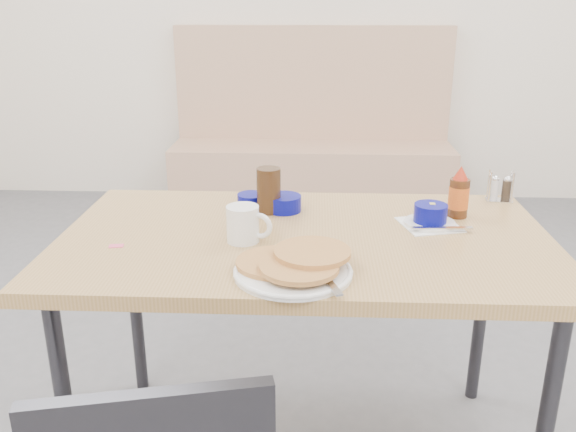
{
  "coord_description": "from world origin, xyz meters",
  "views": [
    {
      "loc": [
        0.03,
        -1.37,
        1.4
      ],
      "look_at": [
        -0.05,
        0.24,
        0.82
      ],
      "focal_mm": 38.0,
      "sensor_mm": 36.0,
      "label": 1
    }
  ],
  "objects_px": {
    "dining_table": "(305,255)",
    "grits_setting": "(430,216)",
    "amber_tumbler": "(269,190)",
    "booth_bench": "(312,156)",
    "condiment_caddy": "(500,190)",
    "syrup_bottle": "(459,195)",
    "creamer_bowl": "(251,200)",
    "butter_bowl": "(284,203)",
    "pancake_plate": "(294,266)",
    "coffee_mug": "(244,224)"
  },
  "relations": [
    {
      "from": "grits_setting",
      "to": "butter_bowl",
      "type": "xyz_separation_m",
      "value": [
        -0.44,
        0.11,
        -0.0
      ]
    },
    {
      "from": "creamer_bowl",
      "to": "amber_tumbler",
      "type": "distance_m",
      "value": 0.1
    },
    {
      "from": "pancake_plate",
      "to": "grits_setting",
      "type": "distance_m",
      "value": 0.53
    },
    {
      "from": "butter_bowl",
      "to": "syrup_bottle",
      "type": "bearing_deg",
      "value": -3.11
    },
    {
      "from": "creamer_bowl",
      "to": "coffee_mug",
      "type": "bearing_deg",
      "value": -87.5
    },
    {
      "from": "dining_table",
      "to": "condiment_caddy",
      "type": "distance_m",
      "value": 0.73
    },
    {
      "from": "pancake_plate",
      "to": "grits_setting",
      "type": "relative_size",
      "value": 1.37
    },
    {
      "from": "dining_table",
      "to": "pancake_plate",
      "type": "distance_m",
      "value": 0.28
    },
    {
      "from": "amber_tumbler",
      "to": "condiment_caddy",
      "type": "distance_m",
      "value": 0.77
    },
    {
      "from": "grits_setting",
      "to": "condiment_caddy",
      "type": "bearing_deg",
      "value": 42.31
    },
    {
      "from": "grits_setting",
      "to": "creamer_bowl",
      "type": "distance_m",
      "value": 0.57
    },
    {
      "from": "condiment_caddy",
      "to": "syrup_bottle",
      "type": "height_order",
      "value": "syrup_bottle"
    },
    {
      "from": "creamer_bowl",
      "to": "condiment_caddy",
      "type": "relative_size",
      "value": 0.88
    },
    {
      "from": "dining_table",
      "to": "coffee_mug",
      "type": "xyz_separation_m",
      "value": [
        -0.17,
        -0.06,
        0.11
      ]
    },
    {
      "from": "grits_setting",
      "to": "amber_tumbler",
      "type": "xyz_separation_m",
      "value": [
        -0.49,
        0.1,
        0.04
      ]
    },
    {
      "from": "coffee_mug",
      "to": "syrup_bottle",
      "type": "bearing_deg",
      "value": 20.24
    },
    {
      "from": "booth_bench",
      "to": "condiment_caddy",
      "type": "xyz_separation_m",
      "value": [
        0.64,
        -2.19,
        0.45
      ]
    },
    {
      "from": "syrup_bottle",
      "to": "pancake_plate",
      "type": "bearing_deg",
      "value": -138.06
    },
    {
      "from": "butter_bowl",
      "to": "pancake_plate",
      "type": "bearing_deg",
      "value": -83.85
    },
    {
      "from": "booth_bench",
      "to": "creamer_bowl",
      "type": "relative_size",
      "value": 21.22
    },
    {
      "from": "dining_table",
      "to": "creamer_bowl",
      "type": "relative_size",
      "value": 15.64
    },
    {
      "from": "dining_table",
      "to": "grits_setting",
      "type": "relative_size",
      "value": 6.61
    },
    {
      "from": "butter_bowl",
      "to": "syrup_bottle",
      "type": "distance_m",
      "value": 0.54
    },
    {
      "from": "pancake_plate",
      "to": "coffee_mug",
      "type": "bearing_deg",
      "value": 125.44
    },
    {
      "from": "booth_bench",
      "to": "syrup_bottle",
      "type": "relative_size",
      "value": 11.77
    },
    {
      "from": "pancake_plate",
      "to": "creamer_bowl",
      "type": "relative_size",
      "value": 3.24
    },
    {
      "from": "grits_setting",
      "to": "condiment_caddy",
      "type": "distance_m",
      "value": 0.37
    },
    {
      "from": "booth_bench",
      "to": "amber_tumbler",
      "type": "distance_m",
      "value": 2.39
    },
    {
      "from": "butter_bowl",
      "to": "condiment_caddy",
      "type": "height_order",
      "value": "condiment_caddy"
    },
    {
      "from": "booth_bench",
      "to": "butter_bowl",
      "type": "relative_size",
      "value": 17.15
    },
    {
      "from": "creamer_bowl",
      "to": "butter_bowl",
      "type": "relative_size",
      "value": 0.81
    },
    {
      "from": "dining_table",
      "to": "syrup_bottle",
      "type": "bearing_deg",
      "value": 20.73
    },
    {
      "from": "booth_bench",
      "to": "dining_table",
      "type": "bearing_deg",
      "value": -90.0
    },
    {
      "from": "booth_bench",
      "to": "grits_setting",
      "type": "bearing_deg",
      "value": -81.41
    },
    {
      "from": "grits_setting",
      "to": "creamer_bowl",
      "type": "bearing_deg",
      "value": 164.3
    },
    {
      "from": "coffee_mug",
      "to": "condiment_caddy",
      "type": "xyz_separation_m",
      "value": [
        0.81,
        0.4,
        -0.02
      ]
    },
    {
      "from": "booth_bench",
      "to": "amber_tumbler",
      "type": "xyz_separation_m",
      "value": [
        -0.12,
        -2.34,
        0.48
      ]
    },
    {
      "from": "dining_table",
      "to": "condiment_caddy",
      "type": "height_order",
      "value": "condiment_caddy"
    },
    {
      "from": "amber_tumbler",
      "to": "booth_bench",
      "type": "bearing_deg",
      "value": 87.09
    },
    {
      "from": "butter_bowl",
      "to": "grits_setting",
      "type": "bearing_deg",
      "value": -14.33
    },
    {
      "from": "butter_bowl",
      "to": "syrup_bottle",
      "type": "relative_size",
      "value": 0.69
    },
    {
      "from": "amber_tumbler",
      "to": "syrup_bottle",
      "type": "xyz_separation_m",
      "value": [
        0.59,
        -0.02,
        -0.0
      ]
    },
    {
      "from": "butter_bowl",
      "to": "amber_tumbler",
      "type": "height_order",
      "value": "amber_tumbler"
    },
    {
      "from": "booth_bench",
      "to": "pancake_plate",
      "type": "bearing_deg",
      "value": -90.45
    },
    {
      "from": "pancake_plate",
      "to": "creamer_bowl",
      "type": "height_order",
      "value": "pancake_plate"
    },
    {
      "from": "dining_table",
      "to": "pancake_plate",
      "type": "height_order",
      "value": "pancake_plate"
    },
    {
      "from": "booth_bench",
      "to": "butter_bowl",
      "type": "xyz_separation_m",
      "value": [
        -0.07,
        -2.33,
        0.43
      ]
    },
    {
      "from": "booth_bench",
      "to": "butter_bowl",
      "type": "distance_m",
      "value": 2.37
    },
    {
      "from": "creamer_bowl",
      "to": "condiment_caddy",
      "type": "bearing_deg",
      "value": 6.44
    },
    {
      "from": "amber_tumbler",
      "to": "condiment_caddy",
      "type": "xyz_separation_m",
      "value": [
        0.76,
        0.15,
        -0.04
      ]
    }
  ]
}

